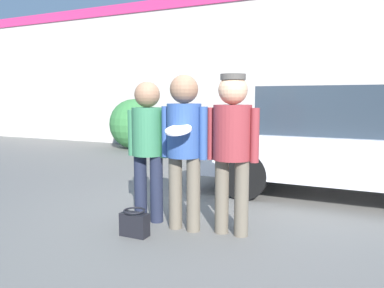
{
  "coord_description": "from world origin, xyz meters",
  "views": [
    {
      "loc": [
        1.79,
        -3.79,
        1.44
      ],
      "look_at": [
        0.01,
        0.01,
        0.93
      ],
      "focal_mm": 35.0,
      "sensor_mm": 36.0,
      "label": 1
    }
  ],
  "objects": [
    {
      "name": "ground_plane",
      "position": [
        0.0,
        0.0,
        0.0
      ],
      "size": [
        56.0,
        56.0,
        0.0
      ],
      "primitive_type": "plane",
      "color": "#66635E"
    },
    {
      "name": "person_left",
      "position": [
        -0.5,
        -0.1,
        0.97
      ],
      "size": [
        0.53,
        0.36,
        1.63
      ],
      "color": "#1E2338",
      "rests_on": "ground"
    },
    {
      "name": "storefront_building",
      "position": [
        0.0,
        6.14,
        2.18
      ],
      "size": [
        24.0,
        0.22,
        4.31
      ],
      "color": "beige",
      "rests_on": "ground"
    },
    {
      "name": "shrub",
      "position": [
        -4.27,
        5.24,
        0.71
      ],
      "size": [
        1.42,
        1.42,
        1.42
      ],
      "color": "#387A3D",
      "rests_on": "ground"
    },
    {
      "name": "person_right",
      "position": [
        0.53,
        -0.11,
        1.03
      ],
      "size": [
        0.57,
        0.4,
        1.69
      ],
      "color": "#665B4C",
      "rests_on": "ground"
    },
    {
      "name": "person_middle_with_frisbee",
      "position": [
        0.01,
        -0.2,
        1.02
      ],
      "size": [
        0.54,
        0.58,
        1.69
      ],
      "color": "#665B4C",
      "rests_on": "ground"
    },
    {
      "name": "handbag",
      "position": [
        -0.37,
        -0.6,
        0.14
      ],
      "size": [
        0.3,
        0.23,
        0.29
      ],
      "color": "black",
      "rests_on": "ground"
    },
    {
      "name": "parked_car_near",
      "position": [
        1.57,
        2.14,
        0.8
      ],
      "size": [
        4.43,
        1.87,
        1.61
      ],
      "color": "silver",
      "rests_on": "ground"
    }
  ]
}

